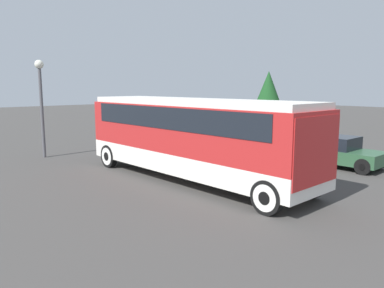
{
  "coord_description": "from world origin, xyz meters",
  "views": [
    {
      "loc": [
        10.51,
        -9.73,
        3.63
      ],
      "look_at": [
        0.0,
        0.0,
        1.42
      ],
      "focal_mm": 35.0,
      "sensor_mm": 36.0,
      "label": 1
    }
  ],
  "objects_px": {
    "tour_bus": "(194,132)",
    "parked_car_near": "(220,141)",
    "parked_car_far": "(252,135)",
    "parked_car_mid": "(333,151)",
    "lamp_post": "(41,93)"
  },
  "relations": [
    {
      "from": "tour_bus",
      "to": "parked_car_near",
      "type": "bearing_deg",
      "value": 123.76
    },
    {
      "from": "parked_car_near",
      "to": "parked_car_far",
      "type": "height_order",
      "value": "parked_car_far"
    },
    {
      "from": "tour_bus",
      "to": "parked_car_near",
      "type": "height_order",
      "value": "tour_bus"
    },
    {
      "from": "parked_car_near",
      "to": "parked_car_mid",
      "type": "relative_size",
      "value": 0.93
    },
    {
      "from": "tour_bus",
      "to": "lamp_post",
      "type": "bearing_deg",
      "value": -164.61
    },
    {
      "from": "parked_car_far",
      "to": "lamp_post",
      "type": "relative_size",
      "value": 0.93
    },
    {
      "from": "lamp_post",
      "to": "parked_car_mid",
      "type": "bearing_deg",
      "value": 39.01
    },
    {
      "from": "parked_car_near",
      "to": "parked_car_far",
      "type": "bearing_deg",
      "value": 90.9
    },
    {
      "from": "tour_bus",
      "to": "parked_car_far",
      "type": "height_order",
      "value": "tour_bus"
    },
    {
      "from": "tour_bus",
      "to": "parked_car_mid",
      "type": "relative_size",
      "value": 2.42
    },
    {
      "from": "parked_car_near",
      "to": "parked_car_mid",
      "type": "height_order",
      "value": "parked_car_mid"
    },
    {
      "from": "tour_bus",
      "to": "parked_car_mid",
      "type": "xyz_separation_m",
      "value": [
        2.36,
        6.59,
        -1.21
      ]
    },
    {
      "from": "parked_car_mid",
      "to": "parked_car_far",
      "type": "relative_size",
      "value": 0.95
    },
    {
      "from": "parked_car_near",
      "to": "parked_car_mid",
      "type": "bearing_deg",
      "value": 13.2
    },
    {
      "from": "parked_car_mid",
      "to": "lamp_post",
      "type": "xyz_separation_m",
      "value": [
        -11.1,
        -8.99,
        2.62
      ]
    }
  ]
}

